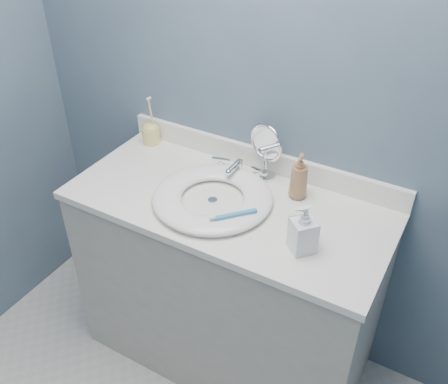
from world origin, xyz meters
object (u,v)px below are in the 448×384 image
Objects in this scene: toothbrush_holder at (151,133)px; makeup_mirror at (266,149)px; soap_bottle_amber at (299,176)px; soap_bottle_clear at (304,228)px.

makeup_mirror is at bearing 0.72° from toothbrush_holder.
soap_bottle_amber is (0.17, -0.06, -0.04)m from makeup_mirror.
soap_bottle_amber is 0.29m from soap_bottle_clear.
makeup_mirror is 1.05× the size of toothbrush_holder.
soap_bottle_amber is 1.05× the size of soap_bottle_clear.
toothbrush_holder is at bearing -162.81° from makeup_mirror.
makeup_mirror is at bearing 174.46° from soap_bottle_clear.
makeup_mirror reaches higher than soap_bottle_clear.
toothbrush_holder is at bearing -158.23° from soap_bottle_clear.
makeup_mirror is 1.28× the size of soap_bottle_amber.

